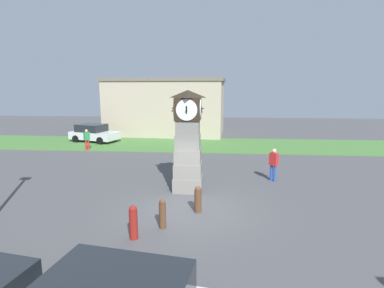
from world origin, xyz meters
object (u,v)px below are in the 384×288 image
bollard_near_tower (133,222)px  pedestrian_crossing_lot (274,163)px  car_far_lot (94,133)px  pedestrian_by_cars (87,139)px  bollard_far_row (198,199)px  clock_tower (188,144)px  bollard_mid_row (162,213)px

bollard_near_tower → pedestrian_crossing_lot: (5.40, 6.33, 0.39)m
car_far_lot → pedestrian_by_cars: bearing=-75.0°
bollard_far_row → pedestrian_crossing_lot: (3.54, 4.14, 0.43)m
clock_tower → car_far_lot: size_ratio=1.02×
clock_tower → bollard_near_tower: clock_tower is taller
clock_tower → pedestrian_crossing_lot: size_ratio=2.74×
pedestrian_crossing_lot → car_far_lot: bearing=143.4°
clock_tower → bollard_mid_row: 4.25m
bollard_near_tower → bollard_mid_row: bearing=46.3°
bollard_far_row → pedestrian_crossing_lot: 5.46m
bollard_mid_row → pedestrian_crossing_lot: (4.64, 5.53, 0.43)m
car_far_lot → pedestrian_crossing_lot: pedestrian_crossing_lot is taller
clock_tower → bollard_near_tower: bearing=-105.0°
bollard_near_tower → pedestrian_crossing_lot: size_ratio=0.66×
pedestrian_crossing_lot → bollard_near_tower: bearing=-130.5°
bollard_near_tower → car_far_lot: (-8.02, 16.30, 0.22)m
clock_tower → pedestrian_crossing_lot: bearing=21.7°
clock_tower → car_far_lot: bearing=128.6°
clock_tower → bollard_near_tower: (-1.26, -4.68, -1.61)m
car_far_lot → pedestrian_crossing_lot: (13.43, -9.96, 0.17)m
bollard_mid_row → car_far_lot: car_far_lot is taller
bollard_near_tower → bollard_far_row: (1.87, 2.20, -0.04)m
car_far_lot → pedestrian_crossing_lot: 16.72m
car_far_lot → pedestrian_crossing_lot: size_ratio=2.69×
bollard_near_tower → pedestrian_crossing_lot: bearing=49.5°
pedestrian_by_cars → pedestrian_crossing_lot: bearing=-27.3°
bollard_near_tower → bollard_mid_row: size_ratio=1.08×
clock_tower → pedestrian_crossing_lot: clock_tower is taller
clock_tower → car_far_lot: (-9.28, 11.61, -1.39)m
clock_tower → bollard_mid_row: size_ratio=4.48×
bollard_far_row → bollard_near_tower: bearing=-130.4°
clock_tower → car_far_lot: clock_tower is taller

